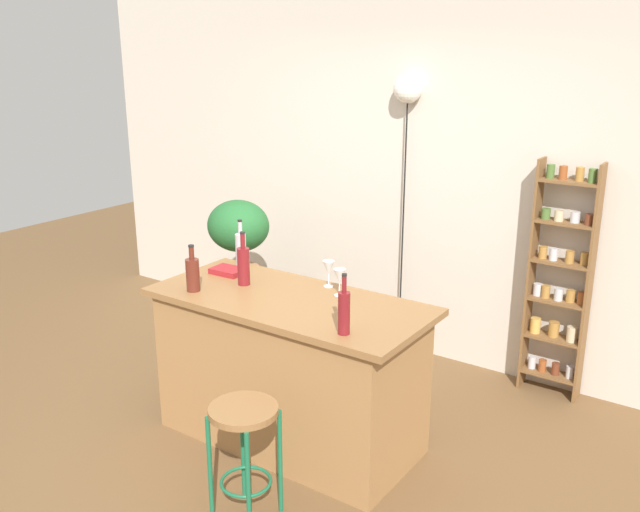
% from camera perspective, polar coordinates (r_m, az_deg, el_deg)
% --- Properties ---
extents(ground, '(12.00, 12.00, 0.00)m').
position_cam_1_polar(ground, '(4.26, -4.97, -16.42)').
color(ground, brown).
extents(back_wall, '(6.40, 0.10, 2.80)m').
position_cam_1_polar(back_wall, '(5.28, 8.28, 6.63)').
color(back_wall, beige).
rests_on(back_wall, ground).
extents(kitchen_counter, '(1.68, 0.76, 0.92)m').
position_cam_1_polar(kitchen_counter, '(4.23, -2.52, -9.33)').
color(kitchen_counter, '#9E7042').
rests_on(kitchen_counter, ground).
extents(bar_stool, '(0.35, 0.35, 0.63)m').
position_cam_1_polar(bar_stool, '(3.59, -6.26, -14.46)').
color(bar_stool, '#196642').
rests_on(bar_stool, ground).
extents(spice_shelf, '(0.40, 0.15, 1.63)m').
position_cam_1_polar(spice_shelf, '(4.90, 19.13, -1.98)').
color(spice_shelf, brown).
rests_on(spice_shelf, ground).
extents(plant_stool, '(0.31, 0.31, 0.44)m').
position_cam_1_polar(plant_stool, '(5.65, -6.48, -5.07)').
color(plant_stool, '#2D2823').
rests_on(plant_stool, ground).
extents(potted_plant, '(0.50, 0.45, 0.75)m').
position_cam_1_polar(potted_plant, '(5.43, -6.72, 1.65)').
color(potted_plant, '#A86B4C').
rests_on(potted_plant, plant_stool).
extents(bottle_sauce_amber, '(0.08, 0.08, 0.34)m').
position_cam_1_polar(bottle_sauce_amber, '(4.25, -6.33, -0.73)').
color(bottle_sauce_amber, maroon).
rests_on(bottle_sauce_amber, kitchen_counter).
extents(bottle_spirits_clear, '(0.08, 0.08, 0.29)m').
position_cam_1_polar(bottle_spirits_clear, '(4.19, -10.45, -1.44)').
color(bottle_spirits_clear, '#5B2319').
rests_on(bottle_spirits_clear, kitchen_counter).
extents(bottle_vinegar, '(0.07, 0.07, 0.32)m').
position_cam_1_polar(bottle_vinegar, '(4.60, -6.54, 0.59)').
color(bottle_vinegar, '#B2B2B7').
rests_on(bottle_vinegar, kitchen_counter).
extents(bottle_soda_blue, '(0.06, 0.06, 0.32)m').
position_cam_1_polar(bottle_soda_blue, '(3.52, 1.99, -4.59)').
color(bottle_soda_blue, maroon).
rests_on(bottle_soda_blue, kitchen_counter).
extents(wine_glass_left, '(0.07, 0.07, 0.16)m').
position_cam_1_polar(wine_glass_left, '(4.04, 1.62, -1.72)').
color(wine_glass_left, silver).
rests_on(wine_glass_left, kitchen_counter).
extents(wine_glass_center, '(0.07, 0.07, 0.16)m').
position_cam_1_polar(wine_glass_center, '(4.19, 0.71, -1.02)').
color(wine_glass_center, silver).
rests_on(wine_glass_center, kitchen_counter).
extents(cookbook, '(0.22, 0.16, 0.03)m').
position_cam_1_polar(cookbook, '(4.50, -7.59, -1.22)').
color(cookbook, maroon).
rests_on(cookbook, kitchen_counter).
extents(pendant_globe_light, '(0.21, 0.21, 2.14)m').
position_cam_1_polar(pendant_globe_light, '(5.14, 7.25, 13.18)').
color(pendant_globe_light, black).
rests_on(pendant_globe_light, ground).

